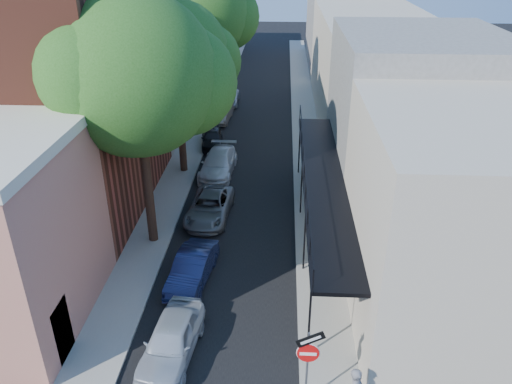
# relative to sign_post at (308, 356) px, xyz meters

# --- Properties ---
(road_surface) EXTENTS (6.00, 64.00, 0.01)m
(road_surface) POSITION_rel_sign_post_xyz_m (-3.16, 29.03, -2.03)
(road_surface) COLOR black
(road_surface) RESTS_ON ground
(sidewalk_left) EXTENTS (2.00, 64.00, 0.12)m
(sidewalk_left) POSITION_rel_sign_post_xyz_m (-7.16, 29.03, -1.98)
(sidewalk_left) COLOR gray
(sidewalk_left) RESTS_ON ground
(sidewalk_right) EXTENTS (2.00, 64.00, 0.12)m
(sidewalk_right) POSITION_rel_sign_post_xyz_m (0.84, 29.03, -1.98)
(sidewalk_right) COLOR gray
(sidewalk_right) RESTS_ON ground
(buildings_left) EXTENTS (10.10, 59.10, 12.00)m
(buildings_left) POSITION_rel_sign_post_xyz_m (-12.46, 27.79, 2.90)
(buildings_left) COLOR tan
(buildings_left) RESTS_ON ground
(buildings_right) EXTENTS (9.80, 55.00, 10.00)m
(buildings_right) POSITION_rel_sign_post_xyz_m (5.83, 28.51, 2.39)
(buildings_right) COLOR #BBAE9A
(buildings_right) RESTS_ON ground
(sign_post) EXTENTS (0.89, 0.17, 2.99)m
(sign_post) POSITION_rel_sign_post_xyz_m (0.00, 0.00, 0.00)
(sign_post) COLOR #595B60
(sign_post) RESTS_ON ground
(oak_near) EXTENTS (7.48, 6.80, 11.42)m
(oak_near) POSITION_rel_sign_post_xyz_m (-6.53, 9.29, 5.84)
(oak_near) COLOR black
(oak_near) RESTS_ON ground
(oak_mid) EXTENTS (6.60, 6.00, 10.20)m
(oak_mid) POSITION_rel_sign_post_xyz_m (-6.58, 17.26, 5.02)
(oak_mid) COLOR black
(oak_mid) RESTS_ON ground
(oak_far) EXTENTS (7.70, 7.00, 11.90)m
(oak_far) POSITION_rel_sign_post_xyz_m (-6.51, 26.30, 6.22)
(oak_far) COLOR black
(oak_far) RESTS_ON ground
(parked_car_a) EXTENTS (2.02, 4.18, 1.38)m
(parked_car_a) POSITION_rel_sign_post_xyz_m (-4.56, 1.82, -1.35)
(parked_car_a) COLOR #ADB5BF
(parked_car_a) RESTS_ON ground
(parked_car_b) EXTENTS (1.86, 4.02, 1.27)m
(parked_car_b) POSITION_rel_sign_post_xyz_m (-4.56, 6.08, -1.40)
(parked_car_b) COLOR #151D44
(parked_car_b) RESTS_ON ground
(parked_car_c) EXTENTS (2.34, 4.58, 1.24)m
(parked_car_c) POSITION_rel_sign_post_xyz_m (-4.56, 11.46, -1.42)
(parked_car_c) COLOR slate
(parked_car_c) RESTS_ON ground
(parked_car_d) EXTENTS (2.16, 4.81, 1.37)m
(parked_car_d) POSITION_rel_sign_post_xyz_m (-4.77, 16.84, -1.35)
(parked_car_d) COLOR silver
(parked_car_d) RESTS_ON ground
(parked_car_e) EXTENTS (1.93, 3.79, 1.24)m
(parked_car_e) POSITION_rel_sign_post_xyz_m (-5.76, 21.32, -1.42)
(parked_car_e) COLOR black
(parked_car_e) RESTS_ON ground
(parked_car_f) EXTENTS (1.63, 4.06, 1.31)m
(parked_car_f) POSITION_rel_sign_post_xyz_m (-5.76, 26.78, -1.38)
(parked_car_f) COLOR slate
(parked_car_f) RESTS_ON ground
(parked_car_g) EXTENTS (2.03, 4.25, 1.17)m
(parked_car_g) POSITION_rel_sign_post_xyz_m (-5.76, 31.18, -1.45)
(parked_car_g) COLOR #9CA3B0
(parked_car_g) RESTS_ON ground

